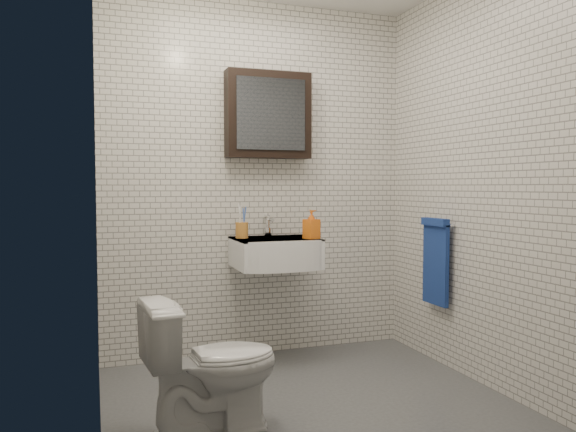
% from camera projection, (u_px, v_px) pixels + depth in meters
% --- Properties ---
extents(ground, '(2.20, 2.00, 0.01)m').
position_uv_depth(ground, '(309.00, 402.00, 3.12)').
color(ground, '#45484B').
rests_on(ground, ground).
extents(room_shell, '(2.22, 2.02, 2.51)m').
position_uv_depth(room_shell, '(310.00, 138.00, 3.04)').
color(room_shell, silver).
rests_on(room_shell, ground).
extents(washbasin, '(0.55, 0.50, 0.20)m').
position_uv_depth(washbasin, '(277.00, 252.00, 3.79)').
color(washbasin, white).
rests_on(washbasin, room_shell).
extents(faucet, '(0.06, 0.20, 0.15)m').
position_uv_depth(faucet, '(268.00, 227.00, 3.96)').
color(faucet, silver).
rests_on(faucet, washbasin).
extents(mirror_cabinet, '(0.60, 0.15, 0.60)m').
position_uv_depth(mirror_cabinet, '(268.00, 115.00, 3.92)').
color(mirror_cabinet, black).
rests_on(mirror_cabinet, room_shell).
extents(towel_rail, '(0.09, 0.30, 0.58)m').
position_uv_depth(towel_rail, '(436.00, 258.00, 3.75)').
color(towel_rail, silver).
rests_on(towel_rail, room_shell).
extents(toothbrush_cup, '(0.11, 0.11, 0.24)m').
position_uv_depth(toothbrush_cup, '(242.00, 229.00, 3.81)').
color(toothbrush_cup, '#C27D30').
rests_on(toothbrush_cup, washbasin).
extents(soap_bottle, '(0.11, 0.11, 0.19)m').
position_uv_depth(soap_bottle, '(311.00, 224.00, 3.76)').
color(soap_bottle, '#FF571A').
rests_on(soap_bottle, washbasin).
extents(toilet, '(0.69, 0.44, 0.66)m').
position_uv_depth(toilet, '(212.00, 364.00, 2.74)').
color(toilet, white).
rests_on(toilet, ground).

